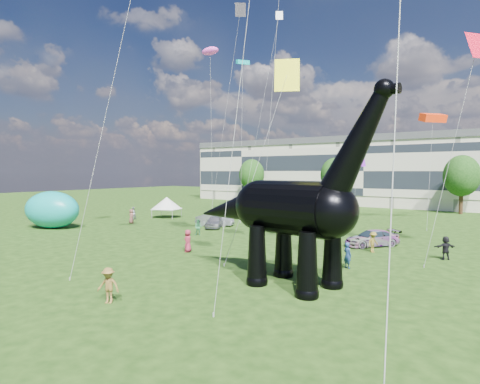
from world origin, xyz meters
The scene contains 13 objects.
ground centered at (0.00, 0.00, 0.00)m, with size 220.00×220.00×0.00m, color #16330C.
terrace_row centered at (-8.00, 62.00, 6.00)m, with size 78.00×11.00×12.00m, color beige.
tree_far_left centered at (-30.00, 53.00, 6.29)m, with size 5.20×5.20×9.44m.
tree_mid_left centered at (-12.00, 53.00, 6.29)m, with size 5.20×5.20×9.44m.
tree_mid_right centered at (8.00, 53.00, 6.29)m, with size 5.20×5.20×9.44m.
dinosaur_sculpture centered at (4.66, 4.70, 4.24)m, with size 13.80×4.41×11.23m.
car_silver centered at (-13.02, 20.05, 0.71)m, with size 1.67×4.16×1.42m, color #A9A9AE.
car_grey centered at (-14.08, 21.37, 0.74)m, with size 1.57×4.49×1.48m, color gray.
car_white centered at (-3.27, 29.44, 0.75)m, with size 2.48×5.39×1.50m, color silver.
car_dark centered at (5.13, 19.18, 0.70)m, with size 1.97×4.84×1.40m, color #595960.
gazebo_left centered at (-24.92, 24.07, 2.03)m, with size 5.33×5.33×2.89m.
inflatable_teal centered at (-27.95, 9.12, 2.11)m, with size 6.75×4.22×4.22m, color #0C9B98.
visitors centered at (-3.26, 15.10, 0.87)m, with size 46.24×37.81×1.85m.
Camera 1 is at (15.74, -15.41, 6.51)m, focal length 30.00 mm.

